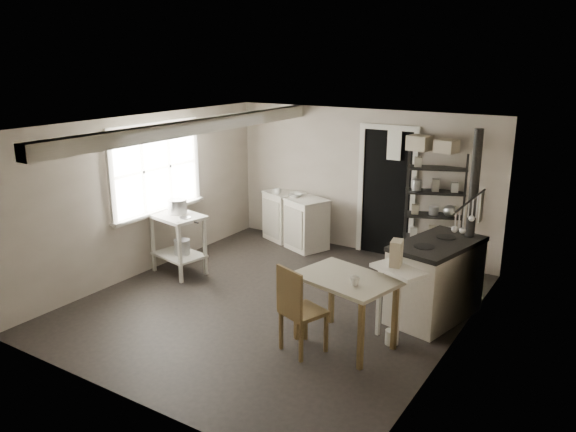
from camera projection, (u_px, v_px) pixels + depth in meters
The scene contains 31 objects.
floor at pixel (276, 303), 7.27m from camera, with size 5.00×5.00×0.00m, color black.
ceiling at pixel (274, 125), 6.64m from camera, with size 5.00×5.00×0.00m, color silver.
wall_back at pixel (361, 181), 8.99m from camera, with size 4.50×0.02×2.30m, color #B0A496.
wall_front at pixel (118, 285), 4.93m from camera, with size 4.50×0.02×2.30m, color #B0A496.
wall_left at pixel (146, 195), 8.11m from camera, with size 0.02×5.00×2.30m, color #B0A496.
wall_right at pixel (456, 250), 5.80m from camera, with size 0.02×5.00×2.30m, color #B0A496.
window at pixel (156, 169), 8.16m from camera, with size 0.12×1.76×1.28m, color silver, non-canonical shape.
doorway at pixel (386, 194), 8.77m from camera, with size 0.96×0.10×2.08m, color silver, non-canonical shape.
ceiling_beam at pixel (198, 126), 7.28m from camera, with size 0.18×5.00×0.18m, color silver, non-canonical shape.
wallpaper_panel at pixel (455, 250), 5.81m from camera, with size 0.01×5.00×2.30m, color #B9AC96, non-canonical shape.
utensil_rail at pixel (469, 200), 6.21m from camera, with size 0.06×1.20×0.44m, color #A6A6A8, non-canonical shape.
prep_table at pixel (179, 247), 8.19m from camera, with size 0.77×0.55×0.88m, color silver, non-canonical shape.
stockpot at pixel (177, 209), 8.13m from camera, with size 0.28×0.28×0.30m, color #A6A6A8.
saucepan at pixel (185, 220), 7.91m from camera, with size 0.16×0.16×0.09m, color #A6A6A8.
bucket at pixel (182, 248), 8.18m from camera, with size 0.23×0.23×0.25m, color #A6A6A8.
base_cabinets at pixel (295, 217), 9.45m from camera, with size 1.28×0.55×0.84m, color silver, non-canonical shape.
mixing_bowl at pixel (295, 190), 9.22m from camera, with size 0.29×0.29×0.07m, color silver.
counter_cup at pixel (277, 187), 9.38m from camera, with size 0.13×0.13×0.10m, color silver.
shelf_rack at pixel (434, 207), 8.23m from camera, with size 0.84×0.33×1.77m, color black, non-canonical shape.
shelf_jar at pixel (416, 177), 8.29m from camera, with size 0.08×0.08×0.18m, color silver.
storage_box_a at pixel (420, 134), 8.04m from camera, with size 0.31×0.27×0.21m, color beige.
storage_box_b at pixel (447, 137), 7.85m from camera, with size 0.28×0.26×0.18m, color beige.
stove at pixel (435, 283), 6.77m from camera, with size 0.68×1.23×0.96m, color silver, non-canonical shape.
stovepipe at pixel (474, 186), 6.67m from camera, with size 0.11×0.11×1.38m, color black, non-canonical shape.
side_ledge at pixel (396, 309), 6.11m from camera, with size 0.59×0.32×0.90m, color silver, non-canonical shape.
oats_box at pixel (396, 256), 6.03m from camera, with size 0.11×0.19×0.28m, color beige.
work_table at pixel (345, 312), 6.14m from camera, with size 1.05×0.73×0.80m, color #BCB5A0, non-canonical shape.
table_cup at pixel (355, 284), 5.81m from camera, with size 0.10×0.10×0.09m, color silver.
chair at pixel (304, 309), 5.97m from camera, with size 0.41×0.43×0.98m, color brown, non-canonical shape.
flour_sack at pixel (417, 260), 8.11m from camera, with size 0.42×0.36×0.51m, color white.
floor_crock at pixel (391, 338), 6.22m from camera, with size 0.13×0.13×0.17m, color silver.
Camera 1 is at (3.71, -5.56, 3.08)m, focal length 35.00 mm.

